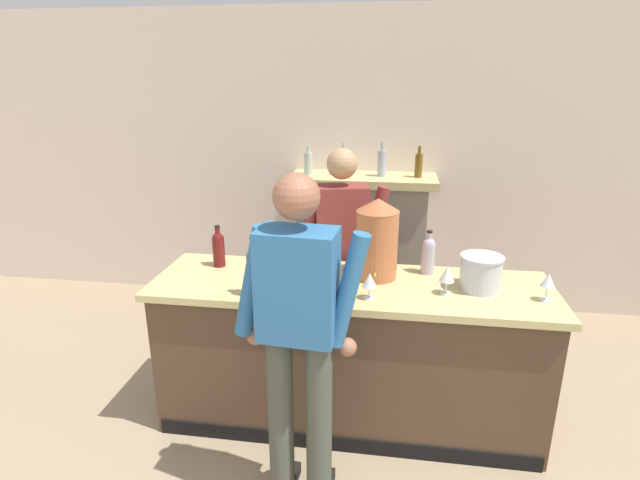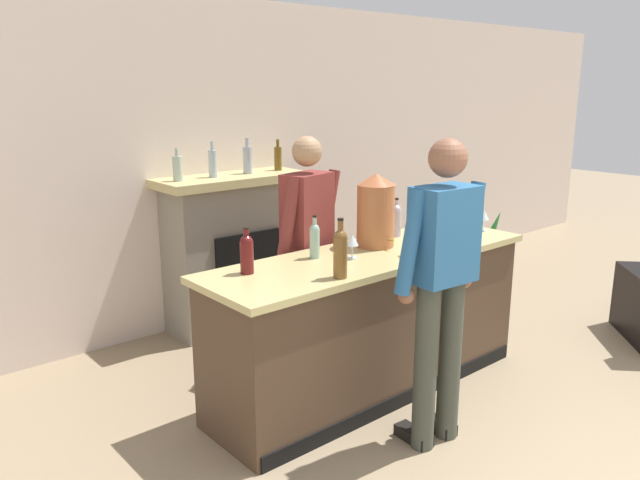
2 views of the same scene
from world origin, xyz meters
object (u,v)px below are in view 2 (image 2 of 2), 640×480
(person_bartender, at_px, (308,245))
(wine_bottle_burgundy_dark, at_px, (247,252))
(ice_bucket_steel, at_px, (444,221))
(wine_glass_by_dispenser, at_px, (484,216))
(fireplace_stone, at_px, (234,250))
(wine_glass_back_row, at_px, (437,225))
(copper_dispenser, at_px, (376,210))
(wine_bottle_merlot_tall, at_px, (396,219))
(potted_plant_corner, at_px, (484,247))
(wine_glass_near_bucket, at_px, (352,241))
(wine_bottle_cabernet_heavy, at_px, (315,239))
(wine_bottle_rose_blush, at_px, (340,251))
(wine_glass_front_right, at_px, (409,240))
(person_customer, at_px, (441,282))

(person_bartender, relative_size, wine_bottle_burgundy_dark, 6.14)
(ice_bucket_steel, bearing_deg, wine_glass_by_dispenser, -17.18)
(fireplace_stone, bearing_deg, wine_glass_back_row, -70.78)
(copper_dispenser, xyz_separation_m, wine_glass_by_dispenser, (0.95, -0.21, -0.14))
(person_bartender, height_order, wine_glass_back_row, person_bartender)
(person_bartender, relative_size, copper_dispenser, 3.40)
(copper_dispenser, xyz_separation_m, wine_bottle_merlot_tall, (0.32, 0.11, -0.12))
(person_bartender, bearing_deg, fireplace_stone, 85.99)
(wine_glass_by_dispenser, height_order, wine_glass_back_row, wine_glass_back_row)
(potted_plant_corner, xyz_separation_m, wine_glass_by_dispenser, (-1.91, -1.28, 0.82))
(fireplace_stone, distance_m, potted_plant_corner, 3.10)
(wine_glass_near_bucket, bearing_deg, wine_bottle_cabernet_heavy, 136.84)
(copper_dispenser, xyz_separation_m, wine_bottle_rose_blush, (-0.67, -0.38, -0.10))
(fireplace_stone, xyz_separation_m, wine_bottle_rose_blush, (-0.49, -1.89, 0.45))
(wine_bottle_merlot_tall, bearing_deg, wine_bottle_burgundy_dark, -176.92)
(potted_plant_corner, relative_size, wine_bottle_rose_blush, 2.00)
(person_bartender, bearing_deg, wine_bottle_burgundy_dark, -154.20)
(wine_bottle_burgundy_dark, bearing_deg, wine_bottle_rose_blush, -49.54)
(ice_bucket_steel, height_order, wine_bottle_merlot_tall, wine_bottle_merlot_tall)
(wine_glass_front_right, relative_size, wine_glass_by_dispenser, 0.95)
(person_customer, xyz_separation_m, wine_bottle_burgundy_dark, (-0.70, 0.87, 0.11))
(wine_bottle_merlot_tall, bearing_deg, person_bartender, 152.93)
(potted_plant_corner, bearing_deg, fireplace_stone, 171.80)
(fireplace_stone, relative_size, wine_glass_front_right, 10.50)
(wine_bottle_rose_blush, bearing_deg, wine_glass_front_right, 4.89)
(wine_bottle_cabernet_heavy, height_order, wine_bottle_rose_blush, wine_bottle_rose_blush)
(ice_bucket_steel, relative_size, wine_bottle_cabernet_heavy, 0.90)
(wine_glass_front_right, distance_m, wine_glass_back_row, 0.45)
(person_bartender, bearing_deg, potted_plant_corner, 12.00)
(fireplace_stone, xyz_separation_m, wine_bottle_cabernet_heavy, (-0.33, -1.47, 0.42))
(wine_bottle_rose_blush, distance_m, wine_glass_back_row, 1.10)
(person_customer, height_order, wine_glass_front_right, person_customer)
(wine_bottle_rose_blush, xyz_separation_m, wine_glass_back_row, (1.08, 0.18, -0.04))
(wine_glass_back_row, height_order, wine_glass_near_bucket, wine_glass_back_row)
(fireplace_stone, height_order, wine_bottle_burgundy_dark, fireplace_stone)
(person_bartender, relative_size, wine_bottle_merlot_tall, 6.04)
(person_customer, bearing_deg, wine_bottle_merlot_tall, 55.53)
(person_bartender, xyz_separation_m, wine_bottle_burgundy_dark, (-0.77, -0.37, 0.15))
(copper_dispenser, height_order, wine_bottle_cabernet_heavy, copper_dispenser)
(person_bartender, distance_m, wine_bottle_cabernet_heavy, 0.47)
(wine_glass_back_row, bearing_deg, copper_dispenser, 154.55)
(wine_bottle_cabernet_heavy, relative_size, wine_glass_by_dispenser, 1.72)
(ice_bucket_steel, relative_size, wine_glass_back_row, 1.45)
(copper_dispenser, distance_m, wine_glass_near_bucket, 0.39)
(fireplace_stone, relative_size, person_bartender, 0.95)
(wine_bottle_merlot_tall, relative_size, wine_glass_front_right, 1.84)
(potted_plant_corner, distance_m, wine_bottle_cabernet_heavy, 3.62)
(ice_bucket_steel, distance_m, wine_bottle_burgundy_dark, 1.64)
(wine_bottle_merlot_tall, bearing_deg, wine_glass_back_row, -73.60)
(wine_bottle_rose_blush, height_order, wine_glass_by_dispenser, wine_bottle_rose_blush)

